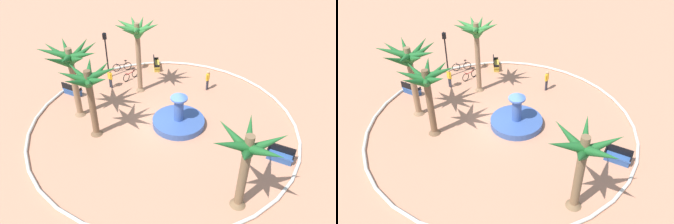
# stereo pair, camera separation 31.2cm
# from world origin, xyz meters

# --- Properties ---
(ground_plane) EXTENTS (80.00, 80.00, 0.00)m
(ground_plane) POSITION_xyz_m (0.00, 0.00, 0.00)
(ground_plane) COLOR tan
(plaza_curb) EXTENTS (18.35, 18.35, 0.20)m
(plaza_curb) POSITION_xyz_m (0.00, 0.00, 0.10)
(plaza_curb) COLOR silver
(plaza_curb) RESTS_ON ground
(fountain) EXTENTS (3.60, 3.60, 2.24)m
(fountain) POSITION_xyz_m (-1.01, 0.28, 0.32)
(fountain) COLOR #38569E
(fountain) RESTS_ON ground
(palm_tree_near_fountain) EXTENTS (3.42, 3.42, 5.85)m
(palm_tree_near_fountain) POSITION_xyz_m (1.28, -4.61, 4.68)
(palm_tree_near_fountain) COLOR #8E6B4C
(palm_tree_near_fountain) RESTS_ON ground
(palm_tree_by_curb) EXTENTS (3.60, 3.52, 5.04)m
(palm_tree_by_curb) POSITION_xyz_m (4.56, 0.47, 3.85)
(palm_tree_by_curb) COLOR brown
(palm_tree_by_curb) RESTS_ON ground
(palm_tree_mid_plaza) EXTENTS (4.09, 4.12, 5.45)m
(palm_tree_mid_plaza) POSITION_xyz_m (5.82, -1.92, 4.27)
(palm_tree_mid_plaza) COLOR #8E6B4C
(palm_tree_mid_plaza) RESTS_ON ground
(palm_tree_far_side) EXTENTS (3.75, 3.54, 4.93)m
(palm_tree_far_side) POSITION_xyz_m (-2.86, 7.50, 3.59)
(palm_tree_far_side) COLOR brown
(palm_tree_far_side) RESTS_ON ground
(bench_east) EXTENTS (1.59, 1.34, 1.00)m
(bench_east) POSITION_xyz_m (-6.45, 4.64, 0.35)
(bench_east) COLOR #335BA8
(bench_east) RESTS_ON ground
(bench_west) EXTENTS (1.59, 1.35, 1.00)m
(bench_west) POSITION_xyz_m (6.60, -4.78, 0.35)
(bench_west) COLOR #335BA8
(bench_west) RESTS_ON ground
(bench_north) EXTENTS (0.59, 1.63, 1.00)m
(bench_north) POSITION_xyz_m (-0.46, -8.15, 0.35)
(bench_north) COLOR gold
(bench_north) RESTS_ON ground
(lamppost) EXTENTS (0.32, 0.32, 4.09)m
(lamppost) POSITION_xyz_m (3.75, -7.19, 2.39)
(lamppost) COLOR black
(lamppost) RESTS_ON ground
(bicycle_red_frame) EXTENTS (1.70, 0.50, 0.94)m
(bicycle_red_frame) POSITION_xyz_m (2.58, -8.20, 0.38)
(bicycle_red_frame) COLOR black
(bicycle_red_frame) RESTS_ON ground
(bicycle_by_lamppost) EXTENTS (1.34, 1.17, 0.94)m
(bicycle_by_lamppost) POSITION_xyz_m (1.91, -6.56, 0.38)
(bicycle_by_lamppost) COLOR black
(bicycle_by_lamppost) RESTS_ON ground
(person_cyclist_helmet) EXTENTS (0.28, 0.52, 1.68)m
(person_cyclist_helmet) POSITION_xyz_m (1.14, -8.28, 0.94)
(person_cyclist_helmet) COLOR #33333D
(person_cyclist_helmet) RESTS_ON ground
(person_cyclist_photo) EXTENTS (0.37, 0.43, 1.61)m
(person_cyclist_photo) POSITION_xyz_m (3.59, -5.42, 0.90)
(person_cyclist_photo) COLOR #33333D
(person_cyclist_photo) RESTS_ON ground
(person_pedestrian_stroll) EXTENTS (0.36, 0.45, 1.69)m
(person_pedestrian_stroll) POSITION_xyz_m (-4.10, -3.96, 0.95)
(person_pedestrian_stroll) COLOR #33333D
(person_pedestrian_stroll) RESTS_ON ground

